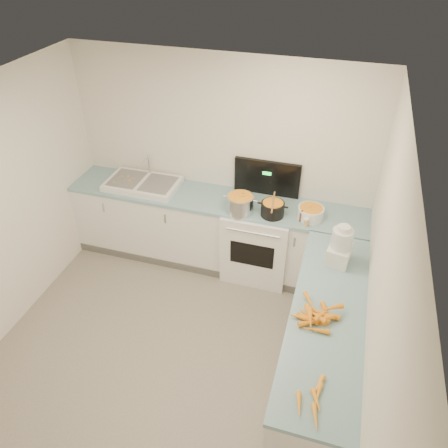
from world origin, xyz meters
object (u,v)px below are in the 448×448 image
(black_pot, at_px, (273,210))
(mixing_bowl, at_px, (311,213))
(stove, at_px, (258,239))
(spice_jar, at_px, (306,223))
(steel_pot, at_px, (240,205))
(extract_bottle, at_px, (301,217))
(food_processor, at_px, (340,247))
(sink, at_px, (143,184))

(black_pot, relative_size, mixing_bowl, 0.91)
(black_pot, bearing_deg, mixing_bowl, 9.86)
(stove, distance_m, spice_jar, 0.77)
(steel_pot, distance_m, extract_bottle, 0.67)
(steel_pot, relative_size, food_processor, 0.72)
(stove, bearing_deg, mixing_bowl, -6.27)
(mixing_bowl, bearing_deg, sink, 177.80)
(black_pot, distance_m, food_processor, 0.95)
(spice_jar, bearing_deg, sink, 173.04)
(steel_pot, bearing_deg, sink, 171.88)
(sink, bearing_deg, black_pot, -5.22)
(stove, distance_m, food_processor, 1.32)
(steel_pot, height_order, extract_bottle, steel_pot)
(extract_bottle, bearing_deg, food_processor, -52.12)
(extract_bottle, xyz_separation_m, spice_jar, (0.06, -0.07, -0.01))
(steel_pot, height_order, food_processor, food_processor)
(stove, distance_m, black_pot, 0.57)
(stove, xyz_separation_m, food_processor, (0.91, -0.71, 0.64))
(sink, bearing_deg, extract_bottle, -4.98)
(stove, height_order, black_pot, stove)
(steel_pot, relative_size, black_pot, 1.18)
(steel_pot, distance_m, food_processor, 1.23)
(stove, bearing_deg, black_pot, -39.25)
(spice_jar, xyz_separation_m, food_processor, (0.37, -0.48, 0.14))
(sink, relative_size, extract_bottle, 7.83)
(sink, distance_m, mixing_bowl, 2.01)
(sink, xyz_separation_m, spice_jar, (1.99, -0.24, 0.00))
(black_pot, distance_m, mixing_bowl, 0.41)
(black_pot, distance_m, extract_bottle, 0.32)
(steel_pot, distance_m, spice_jar, 0.73)
(sink, distance_m, food_processor, 2.47)
(spice_jar, bearing_deg, mixing_bowl, 81.69)
(stove, bearing_deg, sink, 179.38)
(mixing_bowl, xyz_separation_m, extract_bottle, (-0.08, -0.09, -0.01))
(stove, relative_size, mixing_bowl, 4.87)
(sink, bearing_deg, spice_jar, -6.96)
(black_pot, relative_size, spice_jar, 3.15)
(sink, height_order, food_processor, food_processor)
(steel_pot, distance_m, black_pot, 0.35)
(stove, xyz_separation_m, extract_bottle, (0.48, -0.15, 0.52))
(food_processor, bearing_deg, black_pot, 142.45)
(sink, height_order, spice_jar, sink)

